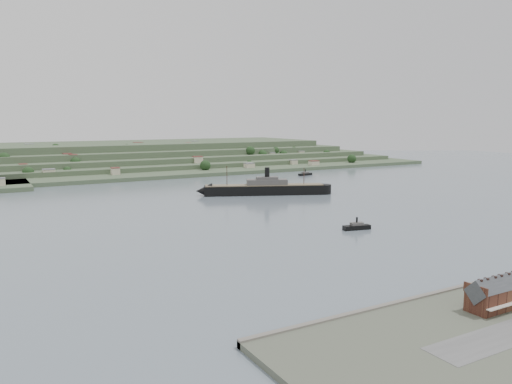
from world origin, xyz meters
TOP-DOWN VIEW (x-y plane):
  - ground at (0.00, 0.00)m, footprint 1400.00×1400.00m
  - far_peninsula at (27.91, 393.10)m, footprint 760.00×309.00m
  - steamship at (36.66, 90.15)m, footprint 107.02×54.42m
  - tugboat at (17.16, -50.64)m, footprint 16.59×7.59m
  - ferry_east at (151.78, 190.03)m, footprint 18.77×8.97m

SIDE VIEW (x-z plane):
  - ground at x=0.00m, z-range 0.00..0.00m
  - ferry_east at x=151.78m, z-range -1.76..5.03m
  - tugboat at x=17.16m, z-range -1.85..5.37m
  - steamship at x=36.66m, z-range -8.55..18.57m
  - far_peninsula at x=27.91m, z-range -3.12..26.88m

